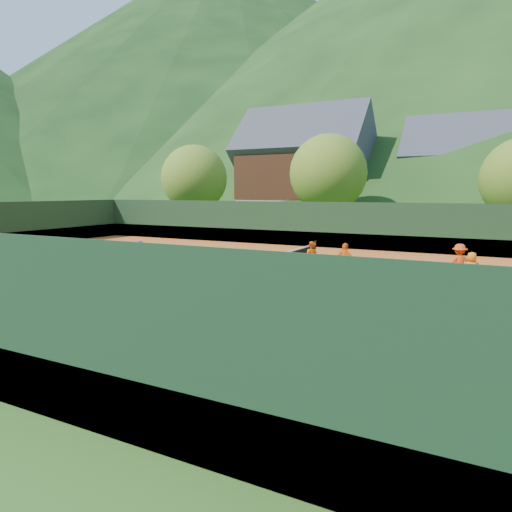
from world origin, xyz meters
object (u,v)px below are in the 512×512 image
at_px(student_d, 459,264).
at_px(student_a, 311,256).
at_px(coach, 140,261).
at_px(student_b, 345,262).
at_px(student_c, 471,270).
at_px(ball_hopper, 35,266).
at_px(tennis_net, 266,269).
at_px(chalet_left, 304,173).
at_px(chalet_mid, 469,178).

bearing_deg(student_d, student_a, -24.68).
relative_size(coach, student_b, 1.05).
xyz_separation_m(coach, student_a, (5.48, 5.55, -0.14)).
xyz_separation_m(student_c, student_d, (-0.47, 0.73, 0.11)).
bearing_deg(ball_hopper, student_d, 27.82).
distance_m(student_b, tennis_net, 3.30).
distance_m(student_a, tennis_net, 3.33).
xyz_separation_m(student_d, tennis_net, (-7.15, -3.02, -0.30)).
relative_size(student_a, chalet_left, 0.10).
relative_size(student_a, student_c, 0.98).
xyz_separation_m(student_a, student_d, (6.35, -0.21, 0.12)).
distance_m(coach, ball_hopper, 4.06).
xyz_separation_m(student_a, tennis_net, (-0.80, -3.23, -0.19)).
bearing_deg(ball_hopper, tennis_net, 31.98).
bearing_deg(student_c, student_d, -67.16).
xyz_separation_m(coach, chalet_left, (-5.32, 32.32, 4.80)).
bearing_deg(student_a, student_c, 167.09).
bearing_deg(coach, ball_hopper, -143.73).
bearing_deg(coach, student_d, 21.27).
relative_size(tennis_net, chalet_left, 0.87).
distance_m(student_b, chalet_mid, 32.89).
relative_size(student_b, tennis_net, 0.13).
distance_m(student_b, student_c, 4.78).
relative_size(coach, student_d, 1.03).
relative_size(student_b, student_c, 1.13).
height_order(student_c, ball_hopper, student_c).
bearing_deg(student_d, student_c, 100.37).
distance_m(student_a, student_b, 2.72).
xyz_separation_m(student_c, ball_hopper, (-15.45, -7.17, 0.05)).
height_order(student_a, tennis_net, student_a).
bearing_deg(student_d, chalet_left, -80.31).
relative_size(student_a, tennis_net, 0.11).
distance_m(student_a, chalet_left, 29.29).
bearing_deg(student_a, coach, 40.29).
distance_m(student_d, tennis_net, 7.77).
bearing_deg(chalet_left, student_b, -65.61).
bearing_deg(student_d, student_b, -3.39).
bearing_deg(student_a, student_d, 173.01).
height_order(student_a, student_b, student_b).
height_order(coach, chalet_mid, chalet_mid).
distance_m(student_a, student_c, 6.89).
bearing_deg(student_c, student_a, -18.13).
xyz_separation_m(student_a, student_c, (6.83, -0.94, 0.01)).
xyz_separation_m(student_a, chalet_left, (-10.80, 26.77, 4.94)).
height_order(student_c, chalet_mid, chalet_mid).
relative_size(student_b, student_d, 0.98).
bearing_deg(ball_hopper, student_c, 24.91).
relative_size(coach, chalet_left, 0.12).
relative_size(student_d, chalet_left, 0.12).
relative_size(student_c, ball_hopper, 1.40).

